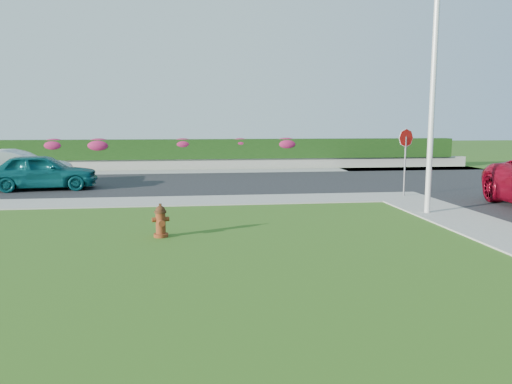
{
  "coord_description": "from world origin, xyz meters",
  "views": [
    {
      "loc": [
        -0.35,
        -7.91,
        2.69
      ],
      "look_at": [
        1.25,
        4.65,
        0.9
      ],
      "focal_mm": 35.0,
      "sensor_mm": 36.0,
      "label": 1
    }
  ],
  "objects": [
    {
      "name": "ground",
      "position": [
        0.0,
        0.0,
        0.0
      ],
      "size": [
        120.0,
        120.0,
        0.0
      ],
      "primitive_type": "plane",
      "color": "black",
      "rests_on": "ground"
    },
    {
      "name": "street_far",
      "position": [
        -5.0,
        14.0,
        0.02
      ],
      "size": [
        26.0,
        8.0,
        0.04
      ],
      "primitive_type": "cube",
      "color": "black",
      "rests_on": "ground"
    },
    {
      "name": "sidewalk_far",
      "position": [
        -6.0,
        9.0,
        0.02
      ],
      "size": [
        24.0,
        2.0,
        0.04
      ],
      "primitive_type": "cube",
      "color": "gray",
      "rests_on": "ground"
    },
    {
      "name": "curb_corner",
      "position": [
        7.0,
        9.0,
        0.02
      ],
      "size": [
        2.0,
        2.0,
        0.04
      ],
      "primitive_type": "cube",
      "color": "gray",
      "rests_on": "ground"
    },
    {
      "name": "sidewalk_beyond",
      "position": [
        -1.0,
        19.0,
        0.02
      ],
      "size": [
        34.0,
        2.0,
        0.04
      ],
      "primitive_type": "cube",
      "color": "gray",
      "rests_on": "ground"
    },
    {
      "name": "retaining_wall",
      "position": [
        -1.0,
        20.5,
        0.3
      ],
      "size": [
        34.0,
        0.4,
        0.6
      ],
      "primitive_type": "cube",
      "color": "gray",
      "rests_on": "ground"
    },
    {
      "name": "hedge",
      "position": [
        -1.0,
        20.6,
        1.15
      ],
      "size": [
        32.0,
        0.9,
        1.1
      ],
      "primitive_type": "cube",
      "color": "black",
      "rests_on": "retaining_wall"
    },
    {
      "name": "fire_hydrant",
      "position": [
        -1.12,
        3.75,
        0.38
      ],
      "size": [
        0.41,
        0.39,
        0.79
      ],
      "rotation": [
        0.0,
        0.0,
        0.2
      ],
      "color": "#4B1C0B",
      "rests_on": "ground"
    },
    {
      "name": "sedan_teal",
      "position": [
        -6.23,
        12.47,
        0.75
      ],
      "size": [
        4.29,
        2.07,
        1.41
      ],
      "primitive_type": "imported",
      "rotation": [
        0.0,
        0.0,
        1.67
      ],
      "color": "#0B5055",
      "rests_on": "street_far"
    },
    {
      "name": "sedan_silver",
      "position": [
        -7.71,
        13.91,
        0.79
      ],
      "size": [
        4.64,
        1.92,
        1.5
      ],
      "primitive_type": "imported",
      "rotation": [
        0.0,
        0.0,
        1.65
      ],
      "color": "#B0B3B8",
      "rests_on": "street_far"
    },
    {
      "name": "utility_pole",
      "position": [
        6.49,
        5.8,
        3.26
      ],
      "size": [
        0.16,
        0.16,
        6.51
      ],
      "primitive_type": "cylinder",
      "color": "silver",
      "rests_on": "ground"
    },
    {
      "name": "stop_sign",
      "position": [
        7.21,
        9.11,
        1.81
      ],
      "size": [
        0.64,
        0.24,
        2.45
      ],
      "rotation": [
        0.0,
        0.0,
        -0.05
      ],
      "color": "slate",
      "rests_on": "ground"
    },
    {
      "name": "flower_clump_b",
      "position": [
        -7.83,
        20.5,
        1.42
      ],
      "size": [
        1.42,
        0.92,
        0.71
      ],
      "primitive_type": "ellipsoid",
      "color": "#A51C4F",
      "rests_on": "hedge"
    },
    {
      "name": "flower_clump_c",
      "position": [
        -5.46,
        20.5,
        1.39
      ],
      "size": [
        1.55,
        1.0,
        0.77
      ],
      "primitive_type": "ellipsoid",
      "color": "#A51C4F",
      "rests_on": "hedge"
    },
    {
      "name": "flower_clump_d",
      "position": [
        -0.88,
        20.5,
        1.44
      ],
      "size": [
        1.29,
        0.83,
        0.64
      ],
      "primitive_type": "ellipsoid",
      "color": "#A51C4F",
      "rests_on": "hedge"
    },
    {
      "name": "flower_clump_e",
      "position": [
        2.36,
        20.5,
        1.47
      ],
      "size": [
        1.14,
        0.74,
        0.57
      ],
      "primitive_type": "ellipsoid",
      "color": "#A51C4F",
      "rests_on": "hedge"
    },
    {
      "name": "flower_clump_f",
      "position": [
        5.03,
        20.5,
        1.41
      ],
      "size": [
        1.45,
        0.94,
        0.73
      ],
      "primitive_type": "ellipsoid",
      "color": "#A51C4F",
      "rests_on": "hedge"
    }
  ]
}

